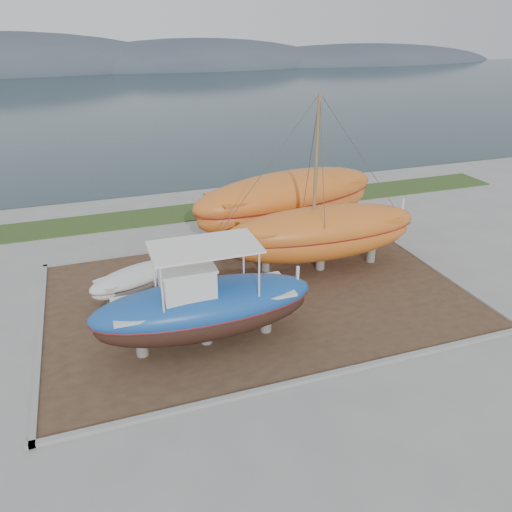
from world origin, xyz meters
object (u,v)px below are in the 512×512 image
object	(u,v)px
orange_bare_hull	(287,207)
orange_sailboat	(325,187)
white_dinghy	(136,282)
blue_caique	(204,296)

from	to	relation	value
orange_bare_hull	orange_sailboat	bearing A→B (deg)	-100.23
white_dinghy	orange_sailboat	bearing A→B (deg)	-25.83
orange_bare_hull	blue_caique	bearing A→B (deg)	-140.75
blue_caique	orange_sailboat	size ratio (longest dim) A/B	0.86
white_dinghy	blue_caique	bearing A→B (deg)	-89.69
white_dinghy	orange_bare_hull	distance (m)	9.61
orange_sailboat	orange_bare_hull	size ratio (longest dim) A/B	0.86
white_dinghy	orange_sailboat	distance (m)	9.54
blue_caique	orange_sailboat	world-z (taller)	orange_sailboat
white_dinghy	orange_sailboat	xyz separation A→B (m)	(8.86, -0.31, 3.53)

